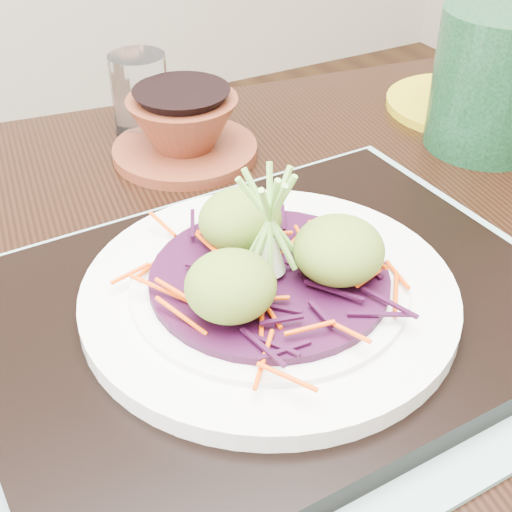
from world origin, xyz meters
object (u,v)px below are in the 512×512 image
terracotta_bowl_set (184,130)px  yellow_plate (458,104)px  green_jar (494,81)px  dining_table (217,377)px  white_plate (269,293)px  water_glass (140,94)px  serving_tray (269,312)px

terracotta_bowl_set → yellow_plate: 0.34m
yellow_plate → green_jar: 0.12m
dining_table → green_jar: 0.42m
white_plate → water_glass: (0.04, 0.36, 0.01)m
white_plate → yellow_plate: white_plate is taller
green_jar → white_plate: bearing=-157.0°
water_glass → green_jar: (0.31, -0.21, 0.03)m
dining_table → terracotta_bowl_set: terracotta_bowl_set is taller
serving_tray → green_jar: green_jar is taller
serving_tray → green_jar: 0.39m
serving_tray → water_glass: size_ratio=4.79×
white_plate → green_jar: bearing=23.0°
water_glass → yellow_plate: bearing=-19.2°
yellow_plate → green_jar: green_jar is taller
serving_tray → yellow_plate: size_ratio=2.46×
water_glass → green_jar: green_jar is taller
white_plate → green_jar: green_jar is taller
white_plate → terracotta_bowl_set: 0.29m
dining_table → serving_tray: size_ratio=2.96×
white_plate → terracotta_bowl_set: terracotta_bowl_set is taller
water_glass → terracotta_bowl_set: size_ratio=0.48×
dining_table → terracotta_bowl_set: 0.27m
dining_table → yellow_plate: yellow_plate is taller
serving_tray → white_plate: bearing=164.3°
white_plate → yellow_plate: (0.39, 0.23, -0.03)m
dining_table → white_plate: size_ratio=4.55×
serving_tray → white_plate: white_plate is taller
white_plate → dining_table: bearing=109.5°
white_plate → yellow_plate: bearing=30.7°
serving_tray → terracotta_bowl_set: bearing=77.0°
white_plate → terracotta_bowl_set: bearing=78.7°
dining_table → terracotta_bowl_set: (0.08, 0.23, 0.12)m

